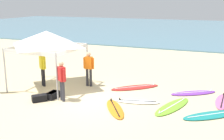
{
  "coord_description": "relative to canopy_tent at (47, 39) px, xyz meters",
  "views": [
    {
      "loc": [
        5.07,
        -10.05,
        4.16
      ],
      "look_at": [
        0.38,
        1.4,
        1.0
      ],
      "focal_mm": 44.3,
      "sensor_mm": 36.0,
      "label": 1
    }
  ],
  "objects": [
    {
      "name": "surfboard_orange",
      "position": [
        4.02,
        -1.43,
        -2.35
      ],
      "size": [
        1.57,
        2.01,
        0.19
      ],
      "color": "orange",
      "rests_on": "ground"
    },
    {
      "name": "ground_plane",
      "position": [
        2.66,
        -0.74,
        -2.39
      ],
      "size": [
        80.0,
        80.0,
        0.0
      ],
      "primitive_type": "plane",
      "color": "beige"
    },
    {
      "name": "surfboard_teal",
      "position": [
        7.55,
        -0.66,
        -2.35
      ],
      "size": [
        2.24,
        2.03,
        0.19
      ],
      "color": "#19847F",
      "rests_on": "ground"
    },
    {
      "name": "surfboard_lime",
      "position": [
        6.06,
        -0.35,
        -2.35
      ],
      "size": [
        1.38,
        2.52,
        0.19
      ],
      "color": "#7AD12D",
      "rests_on": "ground"
    },
    {
      "name": "surfboard_purple",
      "position": [
        6.65,
        1.67,
        -2.35
      ],
      "size": [
        2.13,
        1.72,
        0.19
      ],
      "color": "purple",
      "rests_on": "ground"
    },
    {
      "name": "gear_bag_by_pole",
      "position": [
        0.74,
        -1.8,
        -2.25
      ],
      "size": [
        0.64,
        0.66,
        0.28
      ],
      "primitive_type": "cube",
      "rotation": [
        0.0,
        0.0,
        0.83
      ],
      "color": "black",
      "rests_on": "ground"
    },
    {
      "name": "sea",
      "position": [
        2.66,
        30.44,
        -2.34
      ],
      "size": [
        80.0,
        36.0,
        0.1
      ],
      "primitive_type": "cube",
      "color": "#568499",
      "rests_on": "ground"
    },
    {
      "name": "surfboard_pink",
      "position": [
        7.89,
        1.02,
        -2.35
      ],
      "size": [
        0.65,
        2.04,
        0.19
      ],
      "color": "pink",
      "rests_on": "ground"
    },
    {
      "name": "person_red",
      "position": [
        1.62,
        -1.37,
        -1.4
      ],
      "size": [
        0.47,
        0.39,
        1.71
      ],
      "color": "#383842",
      "rests_on": "ground"
    },
    {
      "name": "person_yellow",
      "position": [
        -0.39,
        0.08,
        -1.4
      ],
      "size": [
        0.46,
        0.39,
        1.71
      ],
      "color": "black",
      "rests_on": "ground"
    },
    {
      "name": "canopy_tent",
      "position": [
        0.0,
        0.0,
        0.0
      ],
      "size": [
        2.89,
        2.89,
        2.75
      ],
      "color": "#B7B7BC",
      "rests_on": "ground"
    },
    {
      "name": "surfboard_white",
      "position": [
        4.6,
        -0.37,
        -2.35
      ],
      "size": [
        1.89,
        0.9,
        0.19
      ],
      "color": "white",
      "rests_on": "ground"
    },
    {
      "name": "surfboard_red",
      "position": [
        3.93,
        1.45,
        -2.35
      ],
      "size": [
        2.29,
        2.08,
        0.19
      ],
      "color": "red",
      "rests_on": "ground"
    },
    {
      "name": "gear_bag_near_tent",
      "position": [
        1.07,
        -1.29,
        -2.25
      ],
      "size": [
        0.38,
        0.63,
        0.28
      ],
      "primitive_type": "cube",
      "rotation": [
        0.0,
        0.0,
        1.47
      ],
      "color": "black",
      "rests_on": "ground"
    },
    {
      "name": "person_orange",
      "position": [
        1.72,
        0.89,
        -1.4
      ],
      "size": [
        0.55,
        0.26,
        1.71
      ],
      "color": "#2D2D33",
      "rests_on": "ground"
    },
    {
      "name": "gear_bag_on_sand",
      "position": [
        1.04,
        -1.25,
        -2.25
      ],
      "size": [
        0.33,
        0.61,
        0.28
      ],
      "primitive_type": "cube",
      "rotation": [
        0.0,
        0.0,
        1.55
      ],
      "color": "black",
      "rests_on": "ground"
    }
  ]
}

